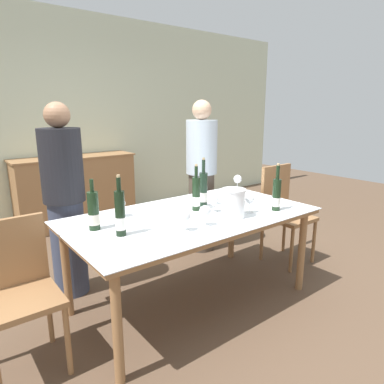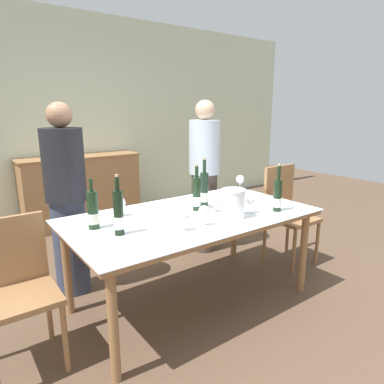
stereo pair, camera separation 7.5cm
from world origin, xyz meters
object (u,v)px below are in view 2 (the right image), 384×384
at_px(sideboard_cabinet, 82,190).
at_px(wine_glass_3, 240,180).
at_px(wine_bottle_2, 277,196).
at_px(chair_left_end, 16,282).
at_px(ice_bucket, 233,203).
at_px(wine_glass_1, 214,200).
at_px(wine_glass_4, 250,201).
at_px(wine_glass_0, 183,217).
at_px(wine_bottle_3, 93,211).
at_px(dining_table, 192,222).
at_px(wine_glass_2, 204,212).
at_px(wine_bottle_4, 204,190).
at_px(wine_bottle_1, 197,194).
at_px(chair_right_end, 286,208).
at_px(person_host, 67,202).
at_px(wine_bottle_0, 119,214).
at_px(wine_glass_5, 120,203).
at_px(person_guest_left, 204,178).

xyz_separation_m(sideboard_cabinet, wine_glass_3, (0.90, -2.12, 0.39)).
height_order(wine_bottle_2, chair_left_end, wine_bottle_2).
height_order(ice_bucket, wine_glass_1, ice_bucket).
height_order(wine_glass_4, chair_left_end, chair_left_end).
bearing_deg(wine_glass_0, ice_bucket, 2.59).
bearing_deg(wine_bottle_3, chair_left_end, -173.64).
xyz_separation_m(wine_glass_1, chair_left_end, (-1.43, 0.13, -0.31)).
xyz_separation_m(dining_table, wine_glass_3, (0.86, 0.36, 0.17)).
bearing_deg(wine_glass_0, wine_bottle_2, -4.44).
bearing_deg(wine_glass_2, wine_bottle_4, 51.83).
bearing_deg(chair_left_end, wine_bottle_3, 6.36).
bearing_deg(wine_bottle_1, chair_left_end, 179.55).
bearing_deg(chair_right_end, person_host, 161.34).
bearing_deg(wine_glass_4, person_host, 138.03).
xyz_separation_m(wine_glass_3, wine_glass_4, (-0.48, -0.60, -0.01)).
bearing_deg(wine_glass_3, chair_right_end, -34.93).
bearing_deg(sideboard_cabinet, wine_glass_2, -90.98).
height_order(ice_bucket, person_host, person_host).
relative_size(wine_bottle_3, wine_glass_2, 2.38).
distance_m(ice_bucket, wine_glass_1, 0.19).
distance_m(wine_glass_0, wine_glass_1, 0.48).
bearing_deg(wine_glass_0, chair_right_end, 12.98).
height_order(sideboard_cabinet, wine_glass_0, sideboard_cabinet).
xyz_separation_m(wine_glass_4, person_host, (-1.11, 1.00, -0.05)).
bearing_deg(person_host, wine_bottle_4, -33.46).
relative_size(wine_bottle_2, wine_bottle_3, 1.09).
relative_size(wine_bottle_1, chair_right_end, 0.38).
height_order(wine_glass_2, chair_left_end, chair_left_end).
distance_m(wine_bottle_0, wine_glass_4, 1.04).
relative_size(wine_glass_2, person_host, 0.09).
relative_size(sideboard_cabinet, dining_table, 0.82).
distance_m(wine_glass_5, chair_right_end, 1.75).
bearing_deg(wine_glass_2, dining_table, 71.96).
height_order(wine_glass_1, chair_right_end, chair_right_end).
height_order(wine_bottle_2, wine_glass_5, wine_bottle_2).
relative_size(wine_glass_0, chair_right_end, 0.14).
bearing_deg(wine_glass_3, person_guest_left, 103.95).
relative_size(wine_glass_0, person_guest_left, 0.09).
bearing_deg(dining_table, wine_glass_4, -32.06).
relative_size(sideboard_cabinet, wine_bottle_4, 3.83).
xyz_separation_m(wine_bottle_1, wine_bottle_4, (0.12, 0.06, 0.01)).
height_order(wine_bottle_4, wine_glass_5, wine_bottle_4).
distance_m(wine_bottle_3, wine_glass_2, 0.76).
xyz_separation_m(wine_bottle_3, wine_glass_5, (0.27, 0.15, -0.02)).
height_order(wine_bottle_0, wine_glass_4, wine_bottle_0).
bearing_deg(sideboard_cabinet, chair_right_end, -61.70).
relative_size(wine_bottle_4, wine_glass_3, 2.62).
bearing_deg(wine_bottle_1, person_host, 140.28).
bearing_deg(person_host, wine_bottle_3, -90.38).
xyz_separation_m(ice_bucket, wine_bottle_1, (-0.11, 0.31, 0.02)).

